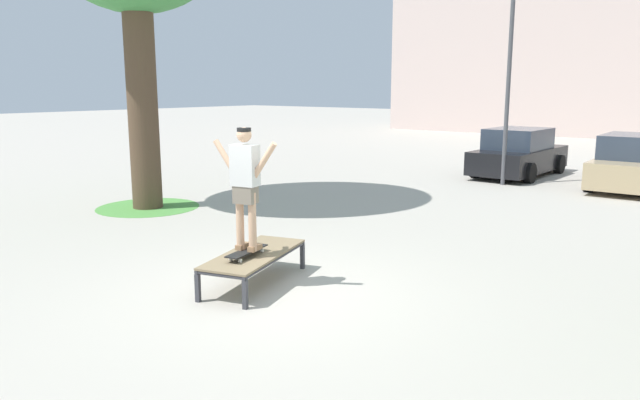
{
  "coord_description": "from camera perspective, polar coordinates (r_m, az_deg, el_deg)",
  "views": [
    {
      "loc": [
        5.36,
        -5.73,
        2.78
      ],
      "look_at": [
        -0.47,
        1.58,
        1.0
      ],
      "focal_mm": 33.53,
      "sensor_mm": 36.0,
      "label": 1
    }
  ],
  "objects": [
    {
      "name": "light_post",
      "position": [
        17.8,
        17.72,
        13.64
      ],
      "size": [
        0.36,
        0.36,
        5.83
      ],
      "color": "#4C4C51",
      "rests_on": "ground"
    },
    {
      "name": "skate_box",
      "position": [
        8.56,
        -6.3,
        -5.33
      ],
      "size": [
        1.28,
        2.04,
        0.46
      ],
      "color": "#38383D",
      "rests_on": "ground"
    },
    {
      "name": "car_tan",
      "position": [
        18.58,
        27.8,
        3.07
      ],
      "size": [
        2.02,
        4.25,
        1.5
      ],
      "color": "tan",
      "rests_on": "ground"
    },
    {
      "name": "car_black",
      "position": [
        19.91,
        18.42,
        4.2
      ],
      "size": [
        1.97,
        4.23,
        1.5
      ],
      "color": "black",
      "rests_on": "ground"
    },
    {
      "name": "skater",
      "position": [
        8.14,
        -7.15,
        1.88
      ],
      "size": [
        0.99,
        0.35,
        1.69
      ],
      "color": "tan",
      "rests_on": "skateboard"
    },
    {
      "name": "grass_patch_near_left",
      "position": [
        14.54,
        -16.08,
        -0.66
      ],
      "size": [
        2.36,
        2.36,
        0.01
      ],
      "primitive_type": "cylinder",
      "color": "#519342",
      "rests_on": "ground"
    },
    {
      "name": "skateboard",
      "position": [
        8.35,
        -7.0,
        -4.88
      ],
      "size": [
        0.37,
        0.82,
        0.09
      ],
      "color": "black",
      "rests_on": "skate_box"
    },
    {
      "name": "ground_plane",
      "position": [
        8.32,
        -4.33,
        -8.76
      ],
      "size": [
        120.0,
        120.0,
        0.0
      ],
      "primitive_type": "plane",
      "color": "#B2AA9E"
    }
  ]
}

